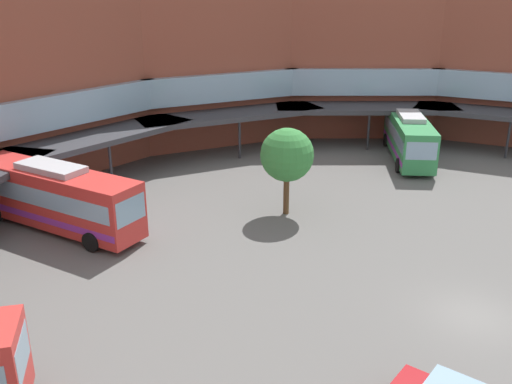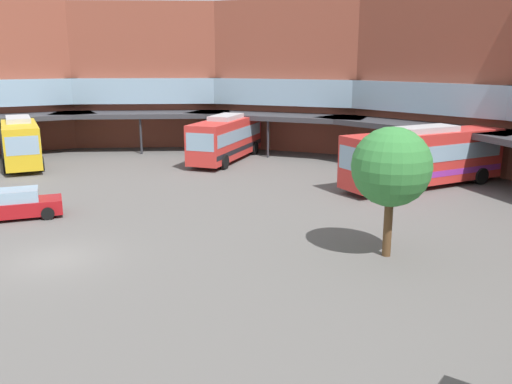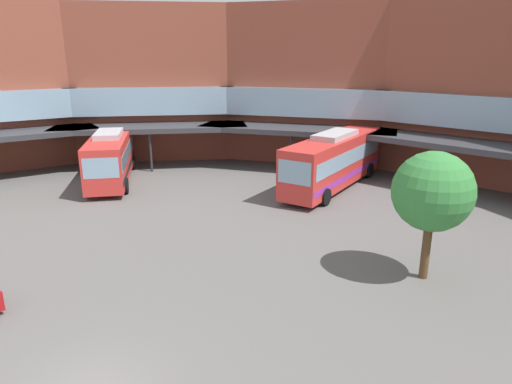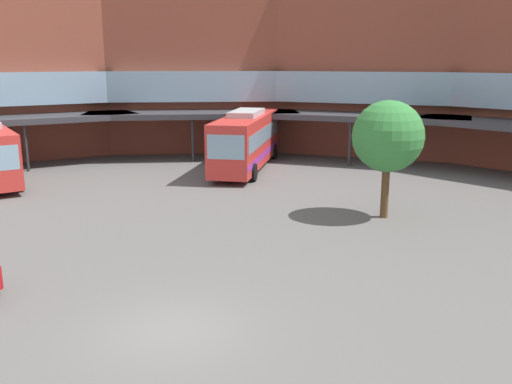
{
  "view_description": "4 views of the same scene",
  "coord_description": "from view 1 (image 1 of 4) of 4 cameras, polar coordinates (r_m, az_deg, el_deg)",
  "views": [
    {
      "loc": [
        -23.6,
        -1.4,
        14.01
      ],
      "look_at": [
        2.06,
        11.84,
        3.08
      ],
      "focal_mm": 40.25,
      "sensor_mm": 36.0,
      "label": 1
    },
    {
      "loc": [
        22.58,
        -3.72,
        8.13
      ],
      "look_at": [
        2.2,
        8.48,
        2.27
      ],
      "focal_mm": 38.11,
      "sensor_mm": 36.0,
      "label": 2
    },
    {
      "loc": [
        9.32,
        -6.75,
        9.22
      ],
      "look_at": [
        -0.77,
        11.07,
        2.97
      ],
      "focal_mm": 32.26,
      "sensor_mm": 36.0,
      "label": 3
    },
    {
      "loc": [
        4.13,
        -13.54,
        7.25
      ],
      "look_at": [
        0.97,
        10.35,
        1.47
      ],
      "focal_mm": 38.9,
      "sensor_mm": 36.0,
      "label": 4
    }
  ],
  "objects": [
    {
      "name": "bus_0",
      "position": [
        47.93,
        14.95,
        5.37
      ],
      "size": [
        10.77,
        6.4,
        3.72
      ],
      "rotation": [
        0.0,
        0.0,
        3.54
      ],
      "color": "#338C4C",
      "rests_on": "ground"
    },
    {
      "name": "bus_1",
      "position": [
        35.27,
        -19.36,
        -0.41
      ],
      "size": [
        3.32,
        11.88,
        3.94
      ],
      "rotation": [
        0.0,
        0.0,
        4.66
      ],
      "color": "red",
      "rests_on": "ground"
    },
    {
      "name": "station_building",
      "position": [
        31.63,
        -12.12,
        6.18
      ],
      "size": [
        71.11,
        42.86,
        13.09
      ],
      "color": "brown",
      "rests_on": "ground"
    },
    {
      "name": "ground_plane",
      "position": [
        27.48,
        20.82,
        -11.44
      ],
      "size": [
        114.54,
        114.54,
        0.0
      ],
      "primitive_type": "plane",
      "color": "#605E5B"
    },
    {
      "name": "plaza_tree",
      "position": [
        34.81,
        3.1,
        3.67
      ],
      "size": [
        3.28,
        3.28,
        5.47
      ],
      "color": "brown",
      "rests_on": "ground"
    }
  ]
}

